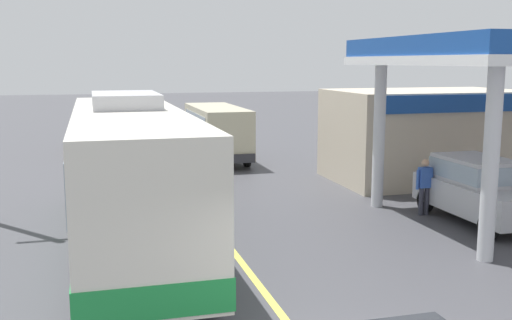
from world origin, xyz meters
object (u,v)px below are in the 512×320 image
car_at_pump (477,186)px  pedestrian_by_shop (425,184)px  minibus_opposing_lane (217,128)px  car_trailing_behind_bus (108,132)px  coach_bus_main (130,178)px

car_at_pump → pedestrian_by_shop: 1.48m
minibus_opposing_lane → car_trailing_behind_bus: minibus_opposing_lane is taller
car_at_pump → coach_bus_main: bearing=179.1°
car_trailing_behind_bus → car_at_pump: bearing=-59.8°
car_at_pump → minibus_opposing_lane: bearing=111.3°
coach_bus_main → pedestrian_by_shop: 8.56m
coach_bus_main → pedestrian_by_shop: (8.47, 0.94, -0.79)m
minibus_opposing_lane → car_trailing_behind_bus: 6.21m
pedestrian_by_shop → car_trailing_behind_bus: size_ratio=0.40×
pedestrian_by_shop → car_trailing_behind_bus: 17.57m
car_at_pump → minibus_opposing_lane: size_ratio=0.69×
coach_bus_main → car_trailing_behind_bus: size_ratio=2.63×
car_at_pump → car_trailing_behind_bus: (-9.56, 16.43, 0.00)m
minibus_opposing_lane → pedestrian_by_shop: (3.83, -11.34, -0.54)m
car_at_pump → minibus_opposing_lane: (-4.83, 12.42, 0.46)m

